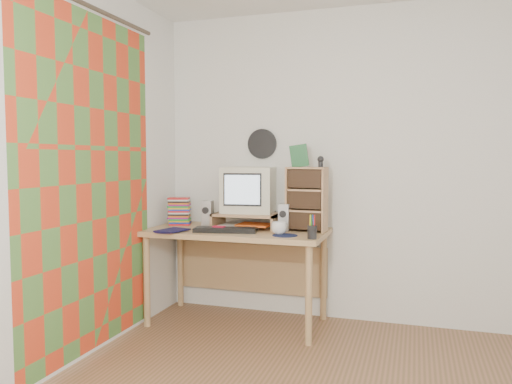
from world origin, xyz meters
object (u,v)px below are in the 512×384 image
Objects in this scene: cd_rack at (307,199)px; mug at (279,228)px; keyboard at (225,230)px; diary at (164,228)px; desk at (240,245)px; dvd_stack at (179,210)px; crt_monitor at (248,190)px.

cd_rack reaches higher than mug.
mug is at bearing -121.18° from cd_rack.
diary is (-0.47, -0.10, 0.01)m from keyboard.
cd_rack is at bearing 11.89° from keyboard.
desk is at bearing -173.14° from cd_rack.
mug reaches higher than desk.
desk is 0.26m from keyboard.
keyboard is (-0.04, -0.21, 0.15)m from desk.
mug is (-0.16, -0.22, -0.20)m from cd_rack.
dvd_stack is at bearing 109.91° from diary.
mug is (0.38, -0.20, 0.18)m from desk.
desk is at bearing -124.89° from crt_monitor.
cd_rack is (0.54, 0.02, 0.38)m from desk.
keyboard is at bearing -153.37° from cd_rack.
crt_monitor is 1.59× the size of dvd_stack.
crt_monitor is 1.83× the size of diary.
mug is at bearing -27.44° from desk.
diary is at bearing -148.53° from desk.
desk is 0.66m from cd_rack.
mug is 0.55× the size of diary.
mug is at bearing -47.33° from crt_monitor.
keyboard reaches higher than desk.
cd_rack reaches higher than crt_monitor.
desk is 0.45m from crt_monitor.
dvd_stack reaches higher than keyboard.
dvd_stack is (-0.56, 0.05, 0.26)m from desk.
cd_rack is 1.13m from diary.
diary is at bearing -172.70° from mug.
dvd_stack is (-0.60, -0.03, -0.18)m from crt_monitor.
dvd_stack is (-0.52, 0.27, 0.11)m from keyboard.
keyboard is 0.42m from mug.
diary is (-0.56, -0.40, -0.28)m from crt_monitor.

